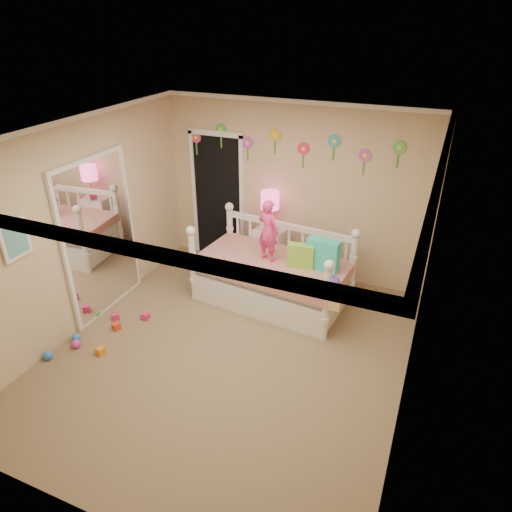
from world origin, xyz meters
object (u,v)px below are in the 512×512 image
at_px(table_lamp, 270,205).
at_px(nightstand, 269,251).
at_px(child, 268,231).
at_px(daybed, 272,265).

bearing_deg(table_lamp, nightstand, 180.00).
bearing_deg(child, nightstand, -53.95).
relative_size(daybed, nightstand, 2.85).
relative_size(daybed, table_lamp, 3.44).
height_order(daybed, table_lamp, table_lamp).
distance_m(child, nightstand, 1.02).
bearing_deg(nightstand, daybed, -59.07).
distance_m(daybed, child, 0.50).
relative_size(child, nightstand, 1.19).
xyz_separation_m(daybed, table_lamp, (-0.32, 0.72, 0.56)).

